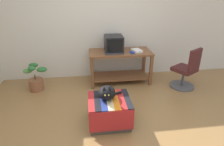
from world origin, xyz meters
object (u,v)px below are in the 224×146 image
object	(u,v)px
book	(137,50)
ottoman_with_blanket	(109,111)
keyboard	(114,53)
office_chair	(187,71)
stapler	(132,53)
tv_monitor	(114,44)
cat	(107,93)
desk	(120,61)
potted_plant	(36,80)

from	to	relation	value
book	ottoman_with_blanket	distance (m)	1.69
keyboard	office_chair	xyz separation A→B (m)	(1.49, -0.34, -0.35)
office_chair	book	bearing A→B (deg)	-55.08
book	stapler	distance (m)	0.18
book	office_chair	xyz separation A→B (m)	(0.99, -0.43, -0.36)
tv_monitor	keyboard	distance (m)	0.25
tv_monitor	cat	xyz separation A→B (m)	(-0.30, -1.50, -0.35)
desk	potted_plant	size ratio (longest dim) A/B	2.39
office_chair	cat	bearing A→B (deg)	-3.27
book	potted_plant	xyz separation A→B (m)	(-2.17, -0.13, -0.52)
book	cat	size ratio (longest dim) A/B	0.62
book	cat	bearing A→B (deg)	-133.65
book	stapler	world-z (taller)	book
desk	tv_monitor	world-z (taller)	tv_monitor
keyboard	ottoman_with_blanket	size ratio (longest dim) A/B	0.62
ottoman_with_blanket	potted_plant	bearing A→B (deg)	137.50
ottoman_with_blanket	desk	bearing A→B (deg)	74.32
potted_plant	stapler	world-z (taller)	stapler
office_chair	stapler	size ratio (longest dim) A/B	8.09
potted_plant	keyboard	bearing A→B (deg)	1.17
keyboard	office_chair	distance (m)	1.57
desk	cat	xyz separation A→B (m)	(-0.44, -1.44, 0.04)
stapler	keyboard	bearing A→B (deg)	138.43
desk	keyboard	world-z (taller)	keyboard
tv_monitor	cat	size ratio (longest dim) A/B	1.12
potted_plant	office_chair	size ratio (longest dim) A/B	0.64
ottoman_with_blanket	office_chair	xyz separation A→B (m)	(1.75, 0.98, 0.17)
tv_monitor	keyboard	bearing A→B (deg)	-93.40
tv_monitor	office_chair	distance (m)	1.65
ottoman_with_blanket	cat	xyz separation A→B (m)	(-0.03, 0.02, 0.32)
desk	cat	distance (m)	1.50
ottoman_with_blanket	office_chair	size ratio (longest dim) A/B	0.72
tv_monitor	stapler	bearing A→B (deg)	-32.75
keyboard	book	xyz separation A→B (m)	(0.50, 0.09, 0.01)
keyboard	ottoman_with_blanket	distance (m)	1.44
ottoman_with_blanket	stapler	bearing A→B (deg)	63.81
cat	office_chair	world-z (taller)	office_chair
potted_plant	ottoman_with_blanket	bearing A→B (deg)	-42.50
ottoman_with_blanket	office_chair	bearing A→B (deg)	29.21
potted_plant	office_chair	distance (m)	3.18
keyboard	office_chair	world-z (taller)	office_chair
keyboard	book	distance (m)	0.51
ottoman_with_blanket	stapler	size ratio (longest dim) A/B	5.85
tv_monitor	office_chair	world-z (taller)	tv_monitor
keyboard	desk	bearing A→B (deg)	41.02
cat	tv_monitor	bearing A→B (deg)	85.07
tv_monitor	potted_plant	world-z (taller)	tv_monitor
stapler	cat	bearing A→B (deg)	-154.24
desk	office_chair	world-z (taller)	office_chair
book	office_chair	world-z (taller)	office_chair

